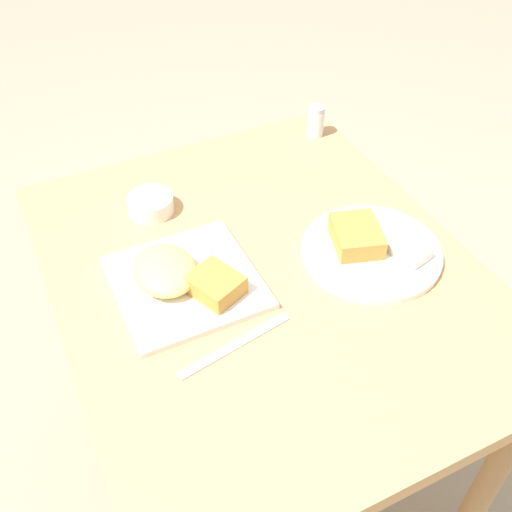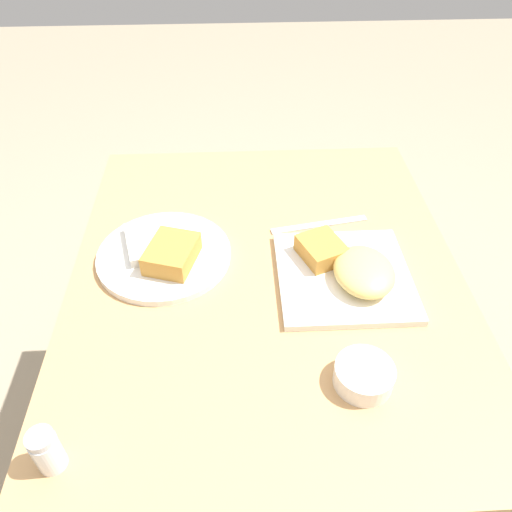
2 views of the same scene
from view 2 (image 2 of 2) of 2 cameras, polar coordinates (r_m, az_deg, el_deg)
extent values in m
plane|color=gray|center=(1.60, 0.78, -22.10)|extent=(8.00, 8.00, 0.00)
cube|color=tan|center=(0.98, 1.18, -2.54)|extent=(0.91, 0.75, 0.04)
cylinder|color=#9F7649|center=(1.57, 11.60, -1.96)|extent=(0.05, 0.05, 0.74)
cylinder|color=#9F7649|center=(1.55, -11.76, -2.79)|extent=(0.05, 0.05, 0.74)
cube|color=white|center=(0.96, 9.99, -2.27)|extent=(0.25, 0.25, 0.01)
ellipsoid|color=#EFCC6B|center=(0.94, 12.26, -1.71)|extent=(0.14, 0.11, 0.04)
cube|color=#C68938|center=(0.97, 7.49, 0.74)|extent=(0.11, 0.10, 0.04)
cylinder|color=white|center=(1.01, -10.44, 0.09)|extent=(0.26, 0.26, 0.01)
cube|color=#C68938|center=(0.97, -9.60, 0.27)|extent=(0.13, 0.11, 0.04)
cube|color=silver|center=(1.02, -13.04, 1.46)|extent=(0.13, 0.08, 0.02)
cylinder|color=white|center=(0.81, 12.22, -13.19)|extent=(0.09, 0.09, 0.04)
cylinder|color=#D1B775|center=(0.79, 12.38, -12.54)|extent=(0.08, 0.08, 0.00)
cylinder|color=white|center=(0.76, -22.70, -20.02)|extent=(0.04, 0.04, 0.06)
cylinder|color=white|center=(0.78, -22.41, -20.52)|extent=(0.03, 0.03, 0.03)
cylinder|color=silver|center=(0.73, -23.48, -18.62)|extent=(0.04, 0.04, 0.01)
cube|color=silver|center=(1.08, 7.24, 3.56)|extent=(0.05, 0.21, 0.00)
camera|label=1|loc=(1.46, 19.36, 44.97)|focal=42.00mm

